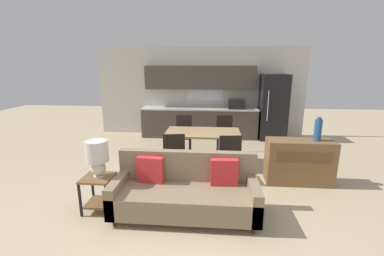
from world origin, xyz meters
TOP-DOWN VIEW (x-y plane):
  - ground_plane at (0.00, 0.00)m, footprint 20.00×20.00m
  - wall_back at (0.00, 4.63)m, footprint 6.40×0.07m
  - kitchen_counter at (0.02, 4.33)m, footprint 3.50×0.65m
  - refrigerator at (2.17, 4.23)m, footprint 0.75×0.74m
  - dining_table at (0.21, 1.98)m, footprint 1.60×0.90m
  - couch at (0.04, 0.03)m, footprint 2.09×0.80m
  - side_table at (-1.27, -0.01)m, footprint 0.44×0.44m
  - table_lamp at (-1.25, 0.01)m, footprint 0.33×0.33m
  - credenza at (2.03, 1.22)m, footprint 1.19×0.46m
  - vase at (2.30, 1.23)m, footprint 0.13×0.13m
  - dining_chair_near_left at (-0.30, 1.14)m, footprint 0.48×0.48m
  - dining_chair_far_left at (-0.31, 2.78)m, footprint 0.42×0.42m
  - dining_chair_near_right at (0.73, 1.13)m, footprint 0.47×0.47m
  - dining_chair_far_right at (0.72, 2.82)m, footprint 0.44×0.44m

SIDE VIEW (x-z plane):
  - ground_plane at x=0.00m, z-range 0.00..0.00m
  - couch at x=0.04m, z-range -0.10..0.79m
  - side_table at x=-1.27m, z-range 0.09..0.64m
  - credenza at x=2.03m, z-range 0.00..0.83m
  - dining_chair_near_left at x=-0.30m, z-range 0.04..0.99m
  - dining_chair_far_left at x=-0.31m, z-range 0.04..0.99m
  - dining_chair_near_right at x=0.73m, z-range 0.04..0.99m
  - dining_chair_far_right at x=0.72m, z-range 0.04..0.99m
  - dining_table at x=0.21m, z-range 0.32..1.07m
  - kitchen_counter at x=0.02m, z-range -0.23..1.92m
  - table_lamp at x=-1.25m, z-range 0.60..1.15m
  - refrigerator at x=2.17m, z-range 0.00..1.92m
  - vase at x=2.30m, z-range 0.82..1.25m
  - wall_back at x=0.00m, z-range 0.00..2.70m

